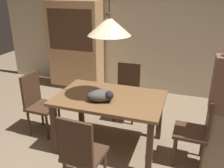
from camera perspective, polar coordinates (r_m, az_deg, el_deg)
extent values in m
plane|color=#847056|center=(3.20, -4.59, -18.71)|extent=(10.00, 10.00, 0.00)
cube|color=beige|center=(5.02, 7.20, 14.38)|extent=(6.40, 0.10, 2.90)
cube|color=brown|center=(3.17, -0.57, -3.35)|extent=(1.40, 0.90, 0.04)
cube|color=#472D1E|center=(3.29, -13.31, -10.46)|extent=(0.07, 0.07, 0.71)
cube|color=#472D1E|center=(2.90, 8.82, -14.84)|extent=(0.07, 0.07, 0.71)
cube|color=#472D1E|center=(3.88, -7.34, -4.80)|extent=(0.07, 0.07, 0.71)
cube|color=#472D1E|center=(3.56, 11.13, -7.61)|extent=(0.07, 0.07, 0.71)
cube|color=#472D1E|center=(3.17, 18.01, -10.70)|extent=(0.41, 0.41, 0.04)
cube|color=#40291B|center=(3.05, 21.95, -6.97)|extent=(0.05, 0.38, 0.48)
cylinder|color=#472D1E|center=(3.43, 15.01, -12.16)|extent=(0.04, 0.04, 0.41)
cylinder|color=#472D1E|center=(3.16, 14.37, -15.27)|extent=(0.04, 0.04, 0.41)
cylinder|color=#472D1E|center=(3.43, 20.45, -12.85)|extent=(0.04, 0.04, 0.41)
cylinder|color=#472D1E|center=(3.17, 20.34, -16.01)|extent=(0.04, 0.04, 0.41)
cube|color=#472D1E|center=(2.69, -6.40, -16.04)|extent=(0.42, 0.42, 0.04)
cube|color=#40291B|center=(2.41, -8.71, -13.50)|extent=(0.38, 0.06, 0.48)
cylinder|color=#472D1E|center=(2.89, -1.68, -18.58)|extent=(0.04, 0.04, 0.41)
cylinder|color=#472D1E|center=(3.00, -7.54, -16.96)|extent=(0.04, 0.04, 0.41)
cube|color=#472D1E|center=(3.75, -15.95, -5.20)|extent=(0.41, 0.41, 0.04)
cube|color=#40291B|center=(3.75, -18.58, -1.14)|extent=(0.05, 0.38, 0.48)
cylinder|color=#472D1E|center=(3.66, -15.00, -9.84)|extent=(0.04, 0.04, 0.41)
cylinder|color=#472D1E|center=(3.88, -12.30, -7.62)|extent=(0.04, 0.04, 0.41)
cylinder|color=#472D1E|center=(3.84, -18.96, -8.75)|extent=(0.04, 0.04, 0.41)
cylinder|color=#472D1E|center=(4.05, -16.15, -6.71)|extent=(0.04, 0.04, 0.41)
cube|color=#472D1E|center=(3.99, 3.24, -2.66)|extent=(0.40, 0.40, 0.04)
cube|color=#40291B|center=(4.05, 3.99, 1.69)|extent=(0.38, 0.04, 0.48)
cylinder|color=#472D1E|center=(3.99, 0.34, -6.21)|extent=(0.04, 0.04, 0.41)
cylinder|color=#472D1E|center=(3.92, 4.83, -6.87)|extent=(0.04, 0.04, 0.41)
cylinder|color=#472D1E|center=(4.26, 1.67, -4.30)|extent=(0.04, 0.04, 0.41)
cylinder|color=#472D1E|center=(4.19, 5.87, -4.88)|extent=(0.04, 0.04, 0.41)
ellipsoid|color=#4C4742|center=(3.03, -2.81, -2.63)|extent=(0.40, 0.33, 0.15)
sphere|color=black|center=(2.96, -0.66, -2.66)|extent=(0.11, 0.11, 0.11)
cylinder|color=black|center=(3.14, -4.41, -2.75)|extent=(0.18, 0.04, 0.04)
cone|color=beige|center=(2.90, -0.64, 13.53)|extent=(0.52, 0.52, 0.22)
cylinder|color=#513D23|center=(2.89, -0.65, 16.08)|extent=(0.08, 0.08, 0.04)
cube|color=tan|center=(5.24, -8.52, 8.80)|extent=(1.10, 0.44, 1.85)
cube|color=#472D1E|center=(4.98, -9.94, 12.38)|extent=(0.97, 0.01, 0.81)
cube|color=#472D1E|center=(5.51, -8.01, -0.21)|extent=(1.12, 0.45, 0.08)
cube|color=#84705B|center=(3.17, 23.91, -12.36)|extent=(0.30, 0.20, 0.79)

